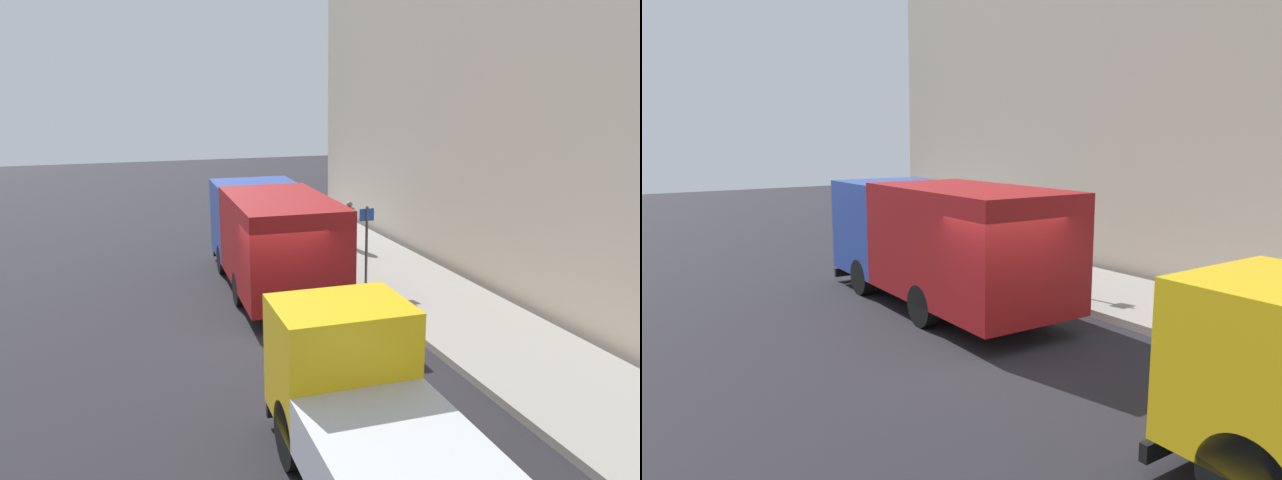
# 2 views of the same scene
# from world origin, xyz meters

# --- Properties ---
(ground) EXTENTS (80.00, 80.00, 0.00)m
(ground) POSITION_xyz_m (0.00, 0.00, 0.00)
(ground) COLOR black
(sidewalk) EXTENTS (3.41, 30.00, 0.18)m
(sidewalk) POSITION_xyz_m (4.70, 0.00, 0.09)
(sidewalk) COLOR gray
(sidewalk) RESTS_ON ground
(building_facade) EXTENTS (0.50, 30.00, 11.46)m
(building_facade) POSITION_xyz_m (6.91, 0.00, 5.73)
(building_facade) COLOR beige
(building_facade) RESTS_ON ground
(large_utility_truck) EXTENTS (2.83, 7.44, 2.91)m
(large_utility_truck) POSITION_xyz_m (0.78, 3.45, 1.65)
(large_utility_truck) COLOR #2844A1
(large_utility_truck) RESTS_ON ground
(pedestrian_walking) EXTENTS (0.49, 0.49, 1.68)m
(pedestrian_walking) POSITION_xyz_m (4.50, 6.65, 1.06)
(pedestrian_walking) COLOR black
(pedestrian_walking) RESTS_ON sidewalk
(traffic_cone_orange) EXTENTS (0.49, 0.49, 0.70)m
(traffic_cone_orange) POSITION_xyz_m (3.23, 7.08, 0.53)
(traffic_cone_orange) COLOR orange
(traffic_cone_orange) RESTS_ON sidewalk
(street_sign_post) EXTENTS (0.44, 0.08, 2.30)m
(street_sign_post) POSITION_xyz_m (3.39, 2.51, 1.54)
(street_sign_post) COLOR #4C5156
(street_sign_post) RESTS_ON sidewalk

